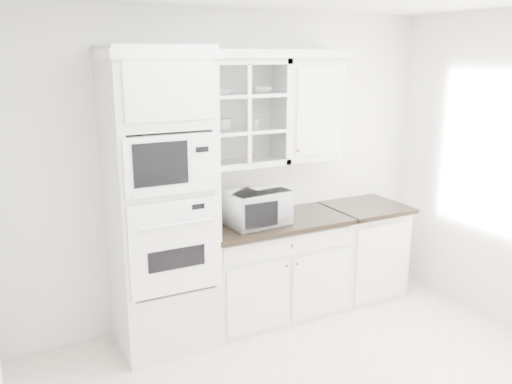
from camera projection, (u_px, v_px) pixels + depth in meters
room_shell at (313, 141)px, 3.57m from camera, size 4.00×3.50×2.70m
oven_column at (161, 203)px, 4.23m from camera, size 0.76×0.68×2.40m
base_cabinet_run at (273, 267)px, 4.90m from camera, size 1.32×0.67×0.92m
extra_base_cabinet at (362, 249)px, 5.34m from camera, size 0.72×0.67×0.92m
upper_cabinet_glass at (241, 113)px, 4.56m from camera, size 0.80×0.33×0.90m
upper_cabinet_solid at (308, 109)px, 4.86m from camera, size 0.55×0.33×0.90m
crown_molding at (230, 54)px, 4.37m from camera, size 2.14×0.38×0.07m
countertop_microwave at (256, 207)px, 4.61m from camera, size 0.55×0.47×0.30m
bowl_a at (219, 92)px, 4.42m from camera, size 0.22×0.22×0.05m
bowl_b at (262, 90)px, 4.59m from camera, size 0.19×0.19×0.05m
cup_a at (224, 125)px, 4.51m from camera, size 0.14×0.14×0.10m
cup_b at (254, 124)px, 4.63m from camera, size 0.12×0.12×0.09m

